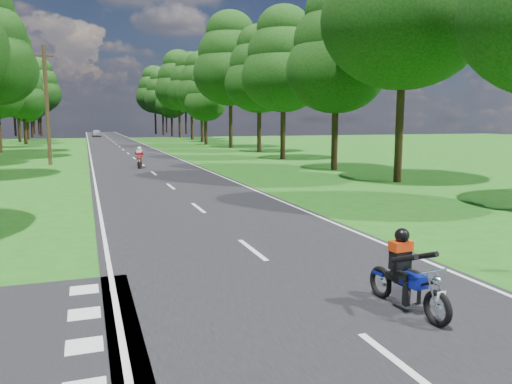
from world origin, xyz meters
name	(u,v)px	position (x,y,z in m)	size (l,w,h in m)	color
ground	(284,275)	(0.00, 0.00, 0.00)	(160.00, 160.00, 0.00)	#1B5513
main_road	(119,147)	(0.00, 50.00, 0.01)	(7.00, 140.00, 0.02)	black
road_markings	(119,148)	(-0.14, 48.13, 0.02)	(7.40, 140.00, 0.01)	silver
treeline	(123,80)	(1.43, 60.06, 8.25)	(40.00, 115.35, 14.78)	black
telegraph_pole	(47,105)	(-6.00, 28.00, 4.07)	(1.20, 0.26, 8.00)	#382616
rider_near_blue	(408,271)	(1.16, -2.44, 0.69)	(0.54, 1.61, 1.34)	#0D1892
rider_far_red	(139,157)	(-0.42, 23.64, 0.70)	(0.54, 1.62, 1.35)	#AA270D
distant_car	(96,133)	(-1.71, 85.18, 0.68)	(1.56, 3.88, 1.32)	#B6B9BE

